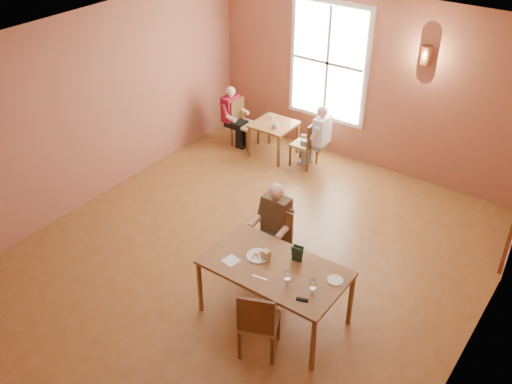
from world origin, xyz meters
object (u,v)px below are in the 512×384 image
Objects in this scene: main_table at (274,292)px; chair_diner_white at (304,143)px; diner_main at (269,238)px; second_table at (274,139)px; chair_empty at (260,319)px; diner_white at (306,137)px; chair_diner_main at (271,245)px; chair_diner_maroon at (245,124)px; diner_maroon at (244,118)px.

chair_diner_white reaches higher than main_table.
diner_main reaches higher than chair_diner_white.
chair_diner_white is at bearing 0.00° from second_table.
diner_white reaches higher than chair_empty.
chair_diner_main is 3.33m from second_table.
chair_diner_main is 0.14m from diner_main.
chair_diner_main is at bearing 96.52° from chair_empty.
diner_white is at bearing 115.75° from main_table.
chair_diner_maroon is at bearing 105.80° from chair_empty.
chair_empty is at bearing -155.40° from diner_white.
main_table is at bearing -153.84° from chair_diner_white.
chair_empty is at bearing 119.15° from chair_diner_main.
diner_white is (-1.81, 3.96, 0.10)m from chair_empty.
diner_maroon reaches higher than chair_empty.
chair_diner_main is at bearing 127.57° from main_table.
diner_white reaches higher than chair_diner_maroon.
second_table is (-1.83, 2.81, -0.30)m from diner_main.
diner_maroon reaches higher than main_table.
second_table is 0.66m from chair_diner_maroon.
diner_main is 1.30× the size of chair_empty.
chair_empty is 1.06× the size of chair_diner_maroon.
main_table is at bearing 41.32° from diner_maroon.
chair_empty is (0.66, -1.18, -0.00)m from chair_diner_main.
diner_white reaches higher than chair_diner_white.
chair_diner_maroon reaches higher than second_table.
diner_maroon is at bearing 106.07° from chair_empty.
second_table is 0.72m from diner_maroon.
chair_diner_maroon is (-1.30, 0.00, 0.01)m from chair_diner_white.
chair_diner_maroon is at bearing 131.03° from main_table.
second_table is at bearing 90.00° from diner_maroon.
chair_empty is 0.83× the size of diner_white.
chair_diner_maroon is at bearing 90.00° from diner_white.
diner_main reaches higher than chair_diner_maroon.
chair_diner_white is at bearing 90.00° from chair_diner_maroon.
main_table is 1.80× the size of chair_empty.
diner_maroon is at bearing -47.86° from chair_diner_main.
chair_diner_maroon is (-3.14, 3.96, -0.03)m from chair_empty.
chair_diner_white is at bearing 116.16° from main_table.
chair_diner_maroon is at bearing -48.21° from chair_diner_main.
main_table is 1.96× the size of chair_diner_white.
diner_white reaches higher than main_table.
chair_diner_main reaches higher than chair_empty.
diner_white is (0.03, 0.00, 0.14)m from chair_diner_white.
chair_diner_white is (-1.84, 3.96, -0.04)m from chair_empty.
main_table is at bearing 128.88° from diner_main.
main_table is 0.83m from diner_main.
diner_main reaches higher than chair_diner_main.
diner_main is at bearing 41.83° from diner_maroon.
main_table is 1.38× the size of diner_main.
second_table is at bearing 124.24° from main_table.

